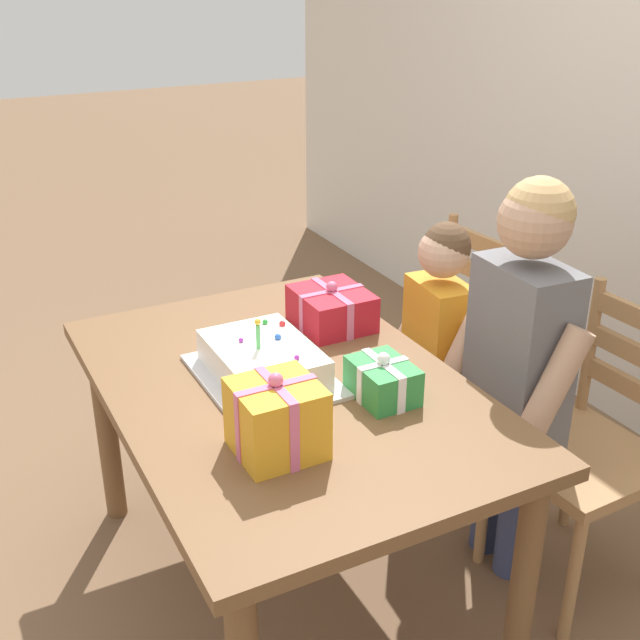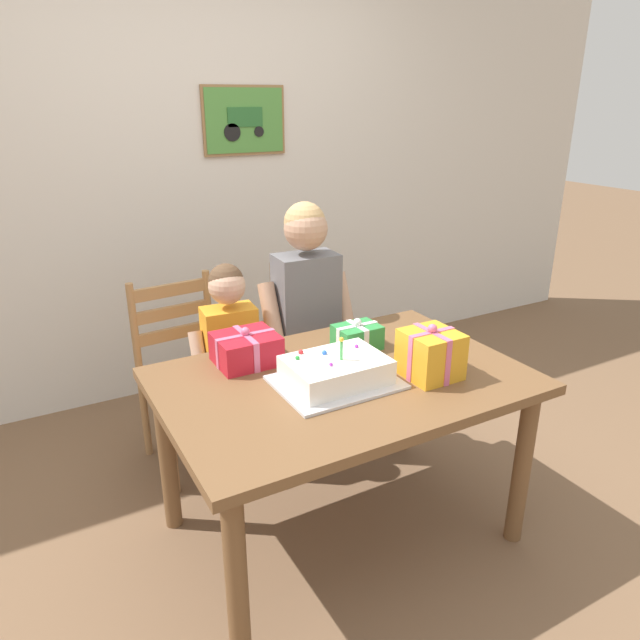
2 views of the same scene
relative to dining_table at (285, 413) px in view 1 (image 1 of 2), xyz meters
name	(u,v)px [view 1 (image 1 of 2)]	position (x,y,z in m)	size (l,w,h in m)	color
ground_plane	(289,585)	(0.00, 0.00, -0.63)	(20.00, 20.00, 0.00)	brown
dining_table	(285,413)	(0.00, 0.00, 0.00)	(1.37, 0.93, 0.73)	brown
birthday_cake	(263,363)	(-0.06, -0.04, 0.14)	(0.44, 0.34, 0.19)	silver
gift_box_red_large	(277,419)	(0.29, -0.15, 0.19)	(0.20, 0.20, 0.21)	gold
gift_box_beside_cake	(332,308)	(-0.27, 0.29, 0.16)	(0.25, 0.22, 0.15)	red
gift_box_corner_small	(383,381)	(0.19, 0.20, 0.15)	(0.19, 0.15, 0.14)	#2D8E42
chair_left	(449,351)	(-0.37, 0.84, -0.16)	(0.46, 0.46, 0.92)	#A87A4C
chair_right	(593,449)	(0.36, 0.84, -0.16)	(0.44, 0.44, 0.92)	#A87A4C
child_older	(520,346)	(0.19, 0.66, 0.14)	(0.47, 0.27, 1.28)	#38426B
child_younger	(437,338)	(-0.21, 0.66, 0.00)	(0.39, 0.23, 1.04)	#38426B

